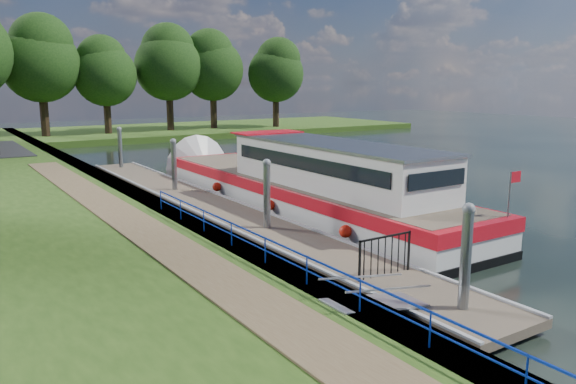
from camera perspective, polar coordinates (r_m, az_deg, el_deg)
ground at (r=14.58m, az=15.69°, el=-12.11°), size 160.00×160.00×0.00m
bank_edge at (r=25.48m, az=-14.65°, el=-1.22°), size 1.10×90.00×0.78m
far_bank at (r=64.88m, az=-12.86°, el=6.02°), size 60.00×18.00×0.60m
footpath at (r=18.36m, az=-13.23°, el=-4.53°), size 1.60×40.00×0.05m
blue_fence at (r=14.56m, az=-0.33°, el=-6.22°), size 0.04×18.04×0.72m
pontoon at (r=24.62m, az=-7.51°, el=-1.86°), size 2.50×30.00×0.56m
mooring_piles at (r=24.40m, az=-7.57°, el=0.65°), size 0.30×27.30×3.55m
gangway at (r=13.43m, az=8.86°, el=-10.98°), size 2.58×1.00×0.92m
gate_panel at (r=15.63m, az=9.85°, el=-5.80°), size 1.85×0.05×1.15m
barge at (r=25.47m, az=0.56°, el=0.75°), size 4.36×21.15×4.78m
horizon_trees at (r=58.09m, az=-24.99°, el=12.30°), size 54.38×10.03×12.87m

